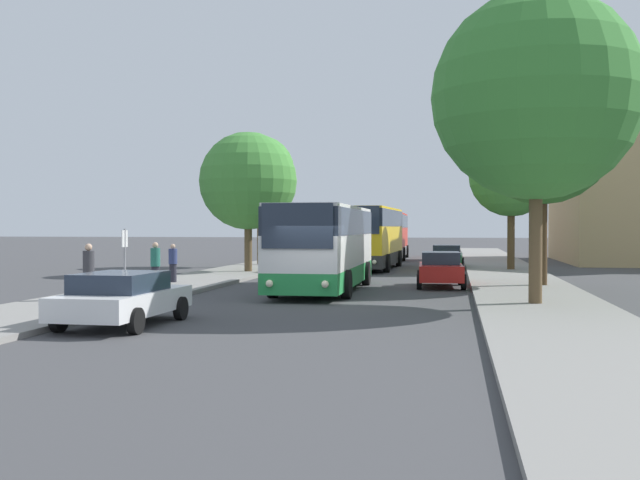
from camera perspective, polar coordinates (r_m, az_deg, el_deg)
ground_plane at (r=23.82m, az=-0.35°, el=-4.93°), size 300.00×300.00×0.00m
sidewalk_left at (r=26.02m, az=-15.73°, el=-4.30°), size 4.00×120.00×0.15m
sidewalk_right at (r=23.57m, az=16.69°, el=-4.85°), size 4.00×120.00×0.15m
bus_front at (r=28.73m, az=0.31°, el=-0.45°), size 2.91×10.44×3.24m
bus_middle at (r=43.75m, az=3.92°, el=0.26°), size 3.11×10.73×3.57m
bus_rear at (r=57.37m, az=5.28°, el=0.39°), size 2.93×10.69×3.49m
parked_car_left_curb at (r=19.25m, az=-14.81°, el=-4.24°), size 2.19×4.43×1.34m
parked_car_right_near at (r=30.98m, az=9.18°, el=-2.18°), size 2.04×4.08×1.44m
parked_car_right_far at (r=44.63m, az=9.64°, el=-1.23°), size 2.02×4.60×1.40m
bus_stop_sign at (r=27.45m, az=-14.66°, el=-0.93°), size 0.08×0.45×2.25m
pedestrian_waiting_near at (r=28.85m, az=-12.43°, el=-1.87°), size 0.36×0.36×1.74m
pedestrian_waiting_far at (r=31.94m, az=-11.14°, el=-1.73°), size 0.36×0.36×1.60m
pedestrian_walking_back at (r=24.90m, az=-17.22°, el=-2.29°), size 0.36×0.36×1.78m
tree_left_near at (r=39.28m, az=-5.50°, el=4.49°), size 5.10×5.10×7.27m
tree_left_far at (r=46.42m, az=-4.57°, el=5.31°), size 4.19×4.19×7.93m
tree_right_near at (r=31.29m, az=16.61°, el=7.92°), size 5.83×5.83×9.03m
tree_right_mid at (r=42.30m, az=14.37°, el=4.83°), size 4.61×4.61×7.49m
tree_right_far at (r=23.90m, az=16.15°, el=10.49°), size 6.32×6.32×9.44m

